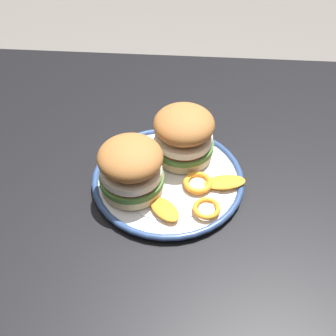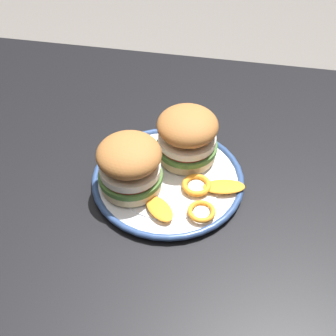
{
  "view_description": "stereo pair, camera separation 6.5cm",
  "coord_description": "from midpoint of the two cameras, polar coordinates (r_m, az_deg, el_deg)",
  "views": [
    {
      "loc": [
        -0.11,
        0.57,
        1.39
      ],
      "look_at": [
        -0.07,
        -0.03,
        0.78
      ],
      "focal_mm": 51.03,
      "sensor_mm": 36.0,
      "label": 1
    },
    {
      "loc": [
        -0.18,
        0.56,
        1.39
      ],
      "look_at": [
        -0.07,
        -0.03,
        0.78
      ],
      "focal_mm": 51.03,
      "sensor_mm": 36.0,
      "label": 2
    }
  ],
  "objects": [
    {
      "name": "dining_table",
      "position": [
        0.95,
        -2.47,
        -6.74
      ],
      "size": [
        1.27,
        0.93,
        0.74
      ],
      "color": "black",
      "rests_on": "ground"
    },
    {
      "name": "dinner_plate",
      "position": [
        0.88,
        2.13,
        -1.49
      ],
      "size": [
        0.28,
        0.28,
        0.02
      ],
      "color": "white",
      "rests_on": "dining_table"
    },
    {
      "name": "sandwich_half_left",
      "position": [
        0.83,
        -2.27,
        0.57
      ],
      "size": [
        0.16,
        0.16,
        0.1
      ],
      "color": "beige",
      "rests_on": "dinner_plate"
    },
    {
      "name": "sandwich_half_right",
      "position": [
        0.88,
        4.45,
        3.86
      ],
      "size": [
        0.16,
        0.16,
        0.1
      ],
      "color": "beige",
      "rests_on": "dinner_plate"
    },
    {
      "name": "orange_peel_curled",
      "position": [
        0.82,
        6.32,
        -5.3
      ],
      "size": [
        0.06,
        0.06,
        0.01
      ],
      "color": "orange",
      "rests_on": "dinner_plate"
    },
    {
      "name": "orange_peel_strip_long",
      "position": [
        0.86,
        8.88,
        -2.31
      ],
      "size": [
        0.08,
        0.05,
        0.01
      ],
      "color": "orange",
      "rests_on": "dinner_plate"
    },
    {
      "name": "orange_peel_strip_short",
      "position": [
        0.81,
        1.27,
        -4.97
      ],
      "size": [
        0.07,
        0.07,
        0.01
      ],
      "color": "orange",
      "rests_on": "dinner_plate"
    },
    {
      "name": "orange_peel_small_curl",
      "position": [
        0.85,
        5.62,
        -2.15
      ],
      "size": [
        0.07,
        0.07,
        0.01
      ],
      "color": "orange",
      "rests_on": "dinner_plate"
    }
  ]
}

